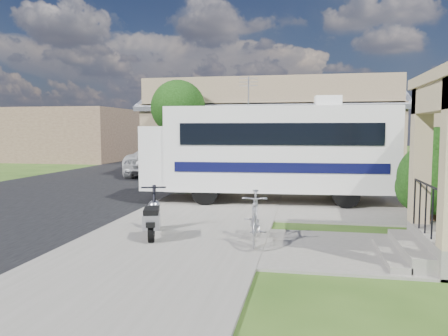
% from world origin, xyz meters
% --- Properties ---
extents(ground, '(120.00, 120.00, 0.00)m').
position_xyz_m(ground, '(0.00, 0.00, 0.00)').
color(ground, '#224211').
extents(street_slab, '(9.00, 80.00, 0.02)m').
position_xyz_m(street_slab, '(-7.50, 10.00, 0.01)').
color(street_slab, black).
rests_on(street_slab, ground).
extents(sidewalk_slab, '(4.00, 80.00, 0.06)m').
position_xyz_m(sidewalk_slab, '(-1.00, 10.00, 0.03)').
color(sidewalk_slab, slate).
rests_on(sidewalk_slab, ground).
extents(driveway_slab, '(7.00, 6.00, 0.05)m').
position_xyz_m(driveway_slab, '(1.50, 4.50, 0.03)').
color(driveway_slab, slate).
rests_on(driveway_slab, ground).
extents(walk_slab, '(4.00, 3.00, 0.05)m').
position_xyz_m(walk_slab, '(3.00, -1.00, 0.03)').
color(walk_slab, slate).
rests_on(walk_slab, ground).
extents(warehouse, '(12.50, 8.40, 5.04)m').
position_xyz_m(warehouse, '(0.00, 13.97, 1.99)').
color(warehouse, '#826E51').
rests_on(warehouse, ground).
extents(distant_bldg_far, '(10.00, 8.00, 4.00)m').
position_xyz_m(distant_bldg_far, '(-17.00, 22.00, 2.00)').
color(distant_bldg_far, brown).
rests_on(distant_bldg_far, ground).
extents(distant_bldg_near, '(8.00, 7.00, 3.20)m').
position_xyz_m(distant_bldg_near, '(-15.00, 34.00, 1.60)').
color(distant_bldg_near, '#826E51').
rests_on(distant_bldg_near, ground).
extents(street_tree_a, '(2.44, 2.40, 4.58)m').
position_xyz_m(street_tree_a, '(-3.70, 9.05, 3.25)').
color(street_tree_a, black).
rests_on(street_tree_a, ground).
extents(street_tree_b, '(2.44, 2.40, 4.73)m').
position_xyz_m(street_tree_b, '(-3.70, 19.05, 3.39)').
color(street_tree_b, black).
rests_on(street_tree_b, ground).
extents(street_tree_c, '(2.44, 2.40, 4.42)m').
position_xyz_m(street_tree_c, '(-3.70, 28.05, 3.10)').
color(street_tree_c, black).
rests_on(street_tree_c, ground).
extents(motorhome, '(8.09, 3.02, 4.07)m').
position_xyz_m(motorhome, '(0.62, 4.70, 1.75)').
color(motorhome, silver).
rests_on(motorhome, ground).
extents(shrub, '(2.00, 1.91, 2.46)m').
position_xyz_m(shrub, '(5.03, 2.02, 1.26)').
color(shrub, black).
rests_on(shrub, ground).
extents(scooter, '(0.76, 1.58, 1.06)m').
position_xyz_m(scooter, '(-1.45, -0.79, 0.47)').
color(scooter, black).
rests_on(scooter, ground).
extents(bicycle, '(0.65, 1.80, 1.06)m').
position_xyz_m(bicycle, '(0.78, -0.83, 0.53)').
color(bicycle, '#9E9EA5').
rests_on(bicycle, ground).
extents(pickup_truck, '(3.23, 5.81, 1.54)m').
position_xyz_m(pickup_truck, '(-5.93, 12.41, 0.77)').
color(pickup_truck, silver).
rests_on(pickup_truck, ground).
extents(van, '(2.58, 6.22, 1.80)m').
position_xyz_m(van, '(-6.40, 20.09, 0.90)').
color(van, silver).
rests_on(van, ground).
extents(garden_hose, '(0.45, 0.45, 0.20)m').
position_xyz_m(garden_hose, '(3.75, -0.59, 0.10)').
color(garden_hose, '#13631C').
rests_on(garden_hose, ground).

